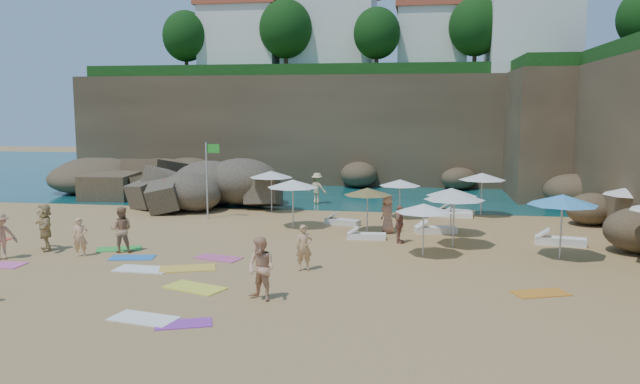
# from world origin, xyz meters

# --- Properties ---
(ground) EXTENTS (120.00, 120.00, 0.00)m
(ground) POSITION_xyz_m (0.00, 0.00, 0.00)
(ground) COLOR tan
(ground) RESTS_ON ground
(seawater) EXTENTS (120.00, 120.00, 0.00)m
(seawater) POSITION_xyz_m (0.00, 30.00, 0.00)
(seawater) COLOR #0C4751
(seawater) RESTS_ON ground
(cliff_back) EXTENTS (44.00, 8.00, 8.00)m
(cliff_back) POSITION_xyz_m (2.00, 25.00, 4.00)
(cliff_back) COLOR brown
(cliff_back) RESTS_ON ground
(cliff_corner) EXTENTS (10.00, 12.00, 8.00)m
(cliff_corner) POSITION_xyz_m (17.00, 20.00, 4.00)
(cliff_corner) COLOR brown
(cliff_corner) RESTS_ON ground
(rock_promontory) EXTENTS (12.00, 7.00, 2.00)m
(rock_promontory) POSITION_xyz_m (-11.00, 16.00, 0.00)
(rock_promontory) COLOR brown
(rock_promontory) RESTS_ON ground
(clifftop_buildings) EXTENTS (28.48, 9.48, 7.00)m
(clifftop_buildings) POSITION_xyz_m (2.96, 25.79, 11.24)
(clifftop_buildings) COLOR white
(clifftop_buildings) RESTS_ON cliff_back
(clifftop_trees) EXTENTS (35.60, 23.82, 4.40)m
(clifftop_trees) POSITION_xyz_m (4.78, 19.52, 11.26)
(clifftop_trees) COLOR #11380F
(clifftop_trees) RESTS_ON ground
(marina_masts) EXTENTS (3.10, 0.10, 6.00)m
(marina_masts) POSITION_xyz_m (-16.50, 30.00, 3.00)
(marina_masts) COLOR white
(marina_masts) RESTS_ON ground
(rock_outcrop) EXTENTS (7.64, 6.09, 2.83)m
(rock_outcrop) POSITION_xyz_m (-5.39, 9.50, 0.00)
(rock_outcrop) COLOR brown
(rock_outcrop) RESTS_ON ground
(flag_pole) EXTENTS (0.76, 0.16, 3.93)m
(flag_pole) POSITION_xyz_m (-4.29, 6.60, 2.51)
(flag_pole) COLOR silver
(flag_pole) RESTS_ON ground
(parasol_0) EXTENTS (2.38, 2.38, 2.25)m
(parasol_0) POSITION_xyz_m (-1.67, 9.19, 2.06)
(parasol_0) COLOR silver
(parasol_0) RESTS_ON ground
(parasol_1) EXTENTS (2.13, 2.13, 2.01)m
(parasol_1) POSITION_xyz_m (5.30, 8.27, 1.85)
(parasol_1) COLOR silver
(parasol_1) RESTS_ON ground
(parasol_2) EXTENTS (2.42, 2.42, 2.29)m
(parasol_2) POSITION_xyz_m (9.51, 9.54, 2.10)
(parasol_2) COLOR silver
(parasol_2) RESTS_ON ground
(parasol_3) EXTENTS (2.46, 2.46, 2.32)m
(parasol_3) POSITION_xyz_m (15.30, 4.56, 2.13)
(parasol_3) COLOR silver
(parasol_3) RESTS_ON ground
(parasol_5) EXTENTS (2.47, 2.47, 2.33)m
(parasol_5) POSITION_xyz_m (7.69, 1.87, 2.14)
(parasol_5) COLOR silver
(parasol_5) RESTS_ON ground
(parasol_6) EXTENTS (2.18, 2.18, 2.06)m
(parasol_6) POSITION_xyz_m (3.97, 4.30, 1.89)
(parasol_6) COLOR silver
(parasol_6) RESTS_ON ground
(parasol_7) EXTENTS (2.25, 2.25, 2.12)m
(parasol_7) POSITION_xyz_m (7.70, 4.31, 1.95)
(parasol_7) COLOR silver
(parasol_7) RESTS_ON ground
(parasol_9) EXTENTS (2.43, 2.43, 2.30)m
(parasol_9) POSITION_xyz_m (0.40, 4.88, 2.11)
(parasol_9) COLOR silver
(parasol_9) RESTS_ON ground
(parasol_10) EXTENTS (2.59, 2.59, 2.45)m
(parasol_10) POSITION_xyz_m (11.56, 0.48, 2.25)
(parasol_10) COLOR silver
(parasol_10) RESTS_ON ground
(parasol_11) EXTENTS (2.17, 2.17, 2.05)m
(parasol_11) POSITION_xyz_m (6.47, 0.02, 1.88)
(parasol_11) COLOR silver
(parasol_11) RESTS_ON ground
(lounger_0) EXTENTS (1.60, 0.64, 0.24)m
(lounger_0) POSITION_xyz_m (8.26, 9.03, 0.12)
(lounger_0) COLOR white
(lounger_0) RESTS_ON ground
(lounger_1) EXTENTS (1.99, 1.26, 0.29)m
(lounger_1) POSITION_xyz_m (8.22, 9.71, 0.15)
(lounger_1) COLOR silver
(lounger_1) RESTS_ON ground
(lounger_2) EXTENTS (2.09, 1.01, 0.31)m
(lounger_2) POSITION_xyz_m (12.12, 3.00, 0.16)
(lounger_2) COLOR white
(lounger_2) RESTS_ON ground
(lounger_3) EXTENTS (1.82, 1.09, 0.27)m
(lounger_3) POSITION_xyz_m (2.62, 6.04, 0.13)
(lounger_3) COLOR silver
(lounger_3) RESTS_ON ground
(lounger_4) EXTENTS (1.97, 1.03, 0.29)m
(lounger_4) POSITION_xyz_m (7.06, 4.67, 0.15)
(lounger_4) COLOR white
(lounger_4) RESTS_ON ground
(lounger_5) EXTENTS (1.70, 0.67, 0.26)m
(lounger_5) POSITION_xyz_m (4.06, 2.87, 0.13)
(lounger_5) COLOR white
(lounger_5) RESTS_ON ground
(towel_3) EXTENTS (1.92, 1.48, 0.03)m
(towel_3) POSITION_xyz_m (-5.62, -0.65, 0.02)
(towel_3) COLOR green
(towel_3) RESTS_ON ground
(towel_4) EXTENTS (2.14, 1.58, 0.03)m
(towel_4) POSITION_xyz_m (-0.66, -5.40, 0.02)
(towel_4) COLOR #F2F23F
(towel_4) RESTS_ON ground
(towel_5) EXTENTS (1.97, 1.04, 0.03)m
(towel_5) POSITION_xyz_m (-3.27, -3.52, 0.02)
(towel_5) COLOR white
(towel_5) RESTS_ON ground
(towel_6) EXTENTS (1.64, 1.22, 0.03)m
(towel_6) POSITION_xyz_m (0.22, -8.60, 0.01)
(towel_6) COLOR purple
(towel_6) RESTS_ON ground
(towel_8) EXTENTS (1.77, 1.12, 0.03)m
(towel_8) POSITION_xyz_m (-4.41, -1.97, 0.01)
(towel_8) COLOR blue
(towel_8) RESTS_ON ground
(towel_9) EXTENTS (1.92, 1.33, 0.03)m
(towel_9) POSITION_xyz_m (-1.18, -1.51, 0.02)
(towel_9) COLOR #D0518C
(towel_9) RESTS_ON ground
(towel_10) EXTENTS (1.86, 1.37, 0.03)m
(towel_10) POSITION_xyz_m (10.01, -4.28, 0.01)
(towel_10) COLOR orange
(towel_10) RESTS_ON ground
(towel_12) EXTENTS (2.15, 1.57, 0.03)m
(towel_12) POSITION_xyz_m (-1.76, -3.17, 0.02)
(towel_12) COLOR yellow
(towel_12) RESTS_ON ground
(towel_13) EXTENTS (1.94, 1.23, 0.03)m
(towel_13) POSITION_xyz_m (-1.00, -8.39, 0.02)
(towel_13) COLOR white
(towel_13) RESTS_ON ground
(person_stand_0) EXTENTS (0.65, 0.56, 1.49)m
(person_stand_0) POSITION_xyz_m (-6.49, -2.00, 0.75)
(person_stand_0) COLOR #E0A675
(person_stand_0) RESTS_ON ground
(person_stand_1) EXTENTS (1.02, 0.88, 1.81)m
(person_stand_1) POSITION_xyz_m (-5.25, -1.11, 0.91)
(person_stand_1) COLOR #AB7C55
(person_stand_1) RESTS_ON ground
(person_stand_2) EXTENTS (1.28, 0.88, 1.84)m
(person_stand_2) POSITION_xyz_m (0.32, 12.42, 0.92)
(person_stand_2) COLOR #E8C484
(person_stand_2) RESTS_ON ground
(person_stand_3) EXTENTS (0.56, 1.00, 1.61)m
(person_stand_3) POSITION_xyz_m (5.49, 2.30, 0.80)
(person_stand_3) COLOR #A16450
(person_stand_3) RESTS_ON ground
(person_stand_4) EXTENTS (0.83, 0.99, 1.77)m
(person_stand_4) POSITION_xyz_m (4.89, 4.41, 0.89)
(person_stand_4) COLOR tan
(person_stand_4) RESTS_ON ground
(person_stand_5) EXTENTS (1.76, 0.77, 1.83)m
(person_stand_5) POSITION_xyz_m (-7.32, 8.08, 0.91)
(person_stand_5) COLOR tan
(person_stand_5) RESTS_ON ground
(person_lie_0) EXTENTS (1.91, 2.06, 0.46)m
(person_lie_0) POSITION_xyz_m (-9.14, -2.95, 0.23)
(person_lie_0) COLOR tan
(person_lie_0) RESTS_ON ground
(person_lie_3) EXTENTS (2.51, 2.49, 0.49)m
(person_lie_3) POSITION_xyz_m (-8.37, -1.34, 0.25)
(person_lie_3) COLOR tan
(person_lie_3) RESTS_ON ground
(person_lie_4) EXTENTS (1.05, 1.68, 0.38)m
(person_lie_4) POSITION_xyz_m (2.35, -2.71, 0.19)
(person_lie_4) COLOR tan
(person_lie_4) RESTS_ON ground
(person_lie_5) EXTENTS (1.63, 2.07, 0.71)m
(person_lie_5) POSITION_xyz_m (1.73, -6.29, 0.35)
(person_lie_5) COLOR #DDA47D
(person_lie_5) RESTS_ON ground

